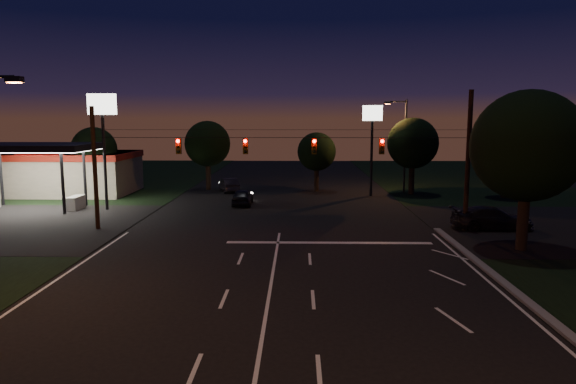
{
  "coord_description": "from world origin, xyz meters",
  "views": [
    {
      "loc": [
        1.19,
        -17.81,
        7.21
      ],
      "look_at": [
        0.6,
        11.49,
        3.0
      ],
      "focal_mm": 32.0,
      "sensor_mm": 36.0,
      "label": 1
    }
  ],
  "objects_px": {
    "tree_right_near": "(527,147)",
    "car_cross": "(492,218)",
    "car_oncoming_a": "(243,197)",
    "car_oncoming_b": "(229,185)",
    "utility_pole_right": "(464,231)"
  },
  "relations": [
    {
      "from": "utility_pole_right",
      "to": "car_oncoming_b",
      "type": "height_order",
      "value": "utility_pole_right"
    },
    {
      "from": "tree_right_near",
      "to": "car_oncoming_b",
      "type": "height_order",
      "value": "tree_right_near"
    },
    {
      "from": "utility_pole_right",
      "to": "tree_right_near",
      "type": "xyz_separation_m",
      "value": [
        1.53,
        -4.83,
        5.68
      ]
    },
    {
      "from": "car_cross",
      "to": "car_oncoming_b",
      "type": "bearing_deg",
      "value": 48.47
    },
    {
      "from": "car_oncoming_a",
      "to": "car_oncoming_b",
      "type": "distance_m",
      "value": 8.3
    },
    {
      "from": "utility_pole_right",
      "to": "car_oncoming_b",
      "type": "xyz_separation_m",
      "value": [
        -17.69,
        17.66,
        0.67
      ]
    },
    {
      "from": "car_cross",
      "to": "tree_right_near",
      "type": "bearing_deg",
      "value": 176.39
    },
    {
      "from": "car_oncoming_b",
      "to": "car_cross",
      "type": "xyz_separation_m",
      "value": [
        19.55,
        -17.31,
        0.08
      ]
    },
    {
      "from": "tree_right_near",
      "to": "car_cross",
      "type": "height_order",
      "value": "tree_right_near"
    },
    {
      "from": "tree_right_near",
      "to": "car_cross",
      "type": "distance_m",
      "value": 7.16
    },
    {
      "from": "utility_pole_right",
      "to": "car_cross",
      "type": "xyz_separation_m",
      "value": [
        1.85,
        0.35,
        0.75
      ]
    },
    {
      "from": "tree_right_near",
      "to": "car_cross",
      "type": "relative_size",
      "value": 1.69
    },
    {
      "from": "tree_right_near",
      "to": "car_oncoming_b",
      "type": "xyz_separation_m",
      "value": [
        -19.22,
        22.49,
        -5.01
      ]
    },
    {
      "from": "tree_right_near",
      "to": "car_cross",
      "type": "bearing_deg",
      "value": 86.39
    },
    {
      "from": "car_oncoming_a",
      "to": "car_oncoming_b",
      "type": "xyz_separation_m",
      "value": [
        -2.2,
        8.0,
        -0.0
      ]
    }
  ]
}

